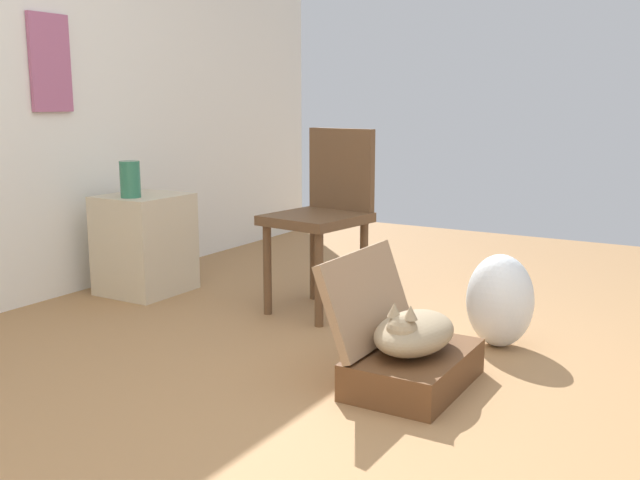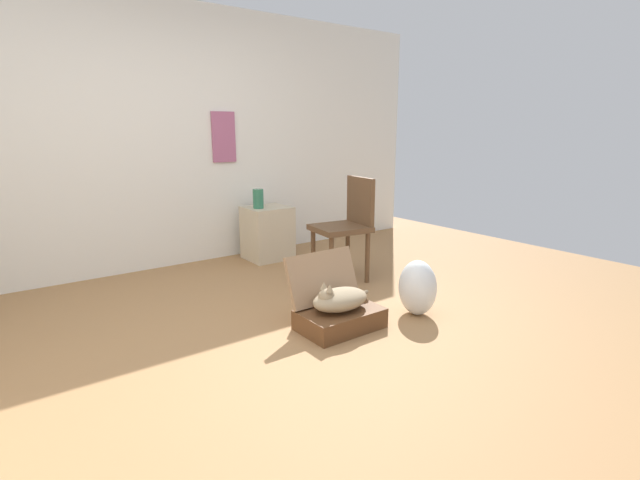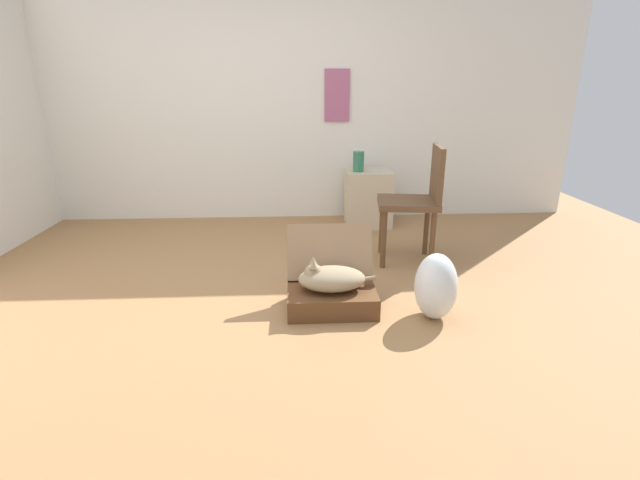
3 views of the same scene
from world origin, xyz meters
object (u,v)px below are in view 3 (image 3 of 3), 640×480
Objects in this scene: cat at (330,278)px; vase_tall at (358,161)px; suitcase_base at (332,299)px; chair at (417,199)px; side_table at (368,198)px; plastic_bag_white at (436,286)px.

vase_tall is at bearing 77.29° from cat.
cat is 2.00m from vase_tall.
chair is at bearing 48.15° from suitcase_base.
suitcase_base is 2.04m from vase_tall.
cat is at bearing -105.77° from side_table.
side_table is at bearing 92.91° from plastic_bag_white.
side_table is (-0.11, 2.07, 0.07)m from plastic_bag_white.
side_table is at bearing 11.84° from vase_tall.
vase_tall reaches higher than suitcase_base.
cat is at bearing -102.71° from vase_tall.
side_table is 1.13m from chair.
plastic_bag_white is at bearing 1.25° from chair.
vase_tall is (-0.11, -0.02, 0.39)m from side_table.
suitcase_base is 1.22m from chair.
cat is at bearing 177.60° from suitcase_base.
cat is 0.90× the size of side_table.
chair is at bearing -72.36° from vase_tall.
chair is at bearing 47.76° from cat.
side_table is 2.81× the size of vase_tall.
suitcase_base is 2.84× the size of vase_tall.
vase_tall is 0.21× the size of chair.
plastic_bag_white is at bearing -12.57° from suitcase_base.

